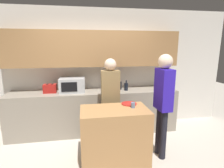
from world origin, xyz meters
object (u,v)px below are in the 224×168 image
toaster (50,88)px  bottle_1 (118,87)px  bottle_3 (126,87)px  person_center (163,97)px  microwave (72,85)px  potted_plant (163,80)px  bottle_2 (120,85)px  plate_on_island (129,104)px  bottle_0 (112,84)px  cup_0 (133,105)px  person_left (110,95)px

toaster → bottle_1: 1.42m
bottle_3 → person_center: bearing=-71.0°
microwave → bottle_3: size_ratio=2.32×
potted_plant → bottle_2: 1.00m
toaster → bottle_1: bottle_1 is taller
potted_plant → plate_on_island: potted_plant is taller
toaster → bottle_0: bottle_0 is taller
bottle_0 → bottle_1: size_ratio=1.29×
bottle_1 → plate_on_island: bottle_1 is taller
bottle_3 → toaster: bearing=178.0°
bottle_0 → cup_0: (0.15, -1.18, -0.10)m
bottle_0 → plate_on_island: (0.14, -0.99, -0.14)m
potted_plant → bottle_3: potted_plant is taller
bottle_0 → person_center: (0.66, -1.17, -0.00)m
cup_0 → person_center: size_ratio=0.05×
potted_plant → bottle_3: (-0.88, -0.06, -0.11)m
microwave → bottle_1: 0.96m
bottle_1 → bottle_2: bearing=62.7°
toaster → bottle_1: bearing=-3.6°
potted_plant → person_center: person_center is taller
bottle_0 → microwave: bearing=-176.0°
bottle_1 → person_left: person_left is taller
toaster → cup_0: 1.84m
bottle_3 → plate_on_island: 0.90m
potted_plant → bottle_3: size_ratio=1.77×
microwave → person_left: size_ratio=0.31×
toaster → person_left: person_left is taller
toaster → cup_0: (1.46, -1.12, -0.07)m
cup_0 → plate_on_island: bearing=94.8°
toaster → person_center: 2.26m
potted_plant → plate_on_island: bearing=-138.1°
bottle_1 → cup_0: bottle_1 is taller
microwave → bottle_3: 1.16m
potted_plant → person_center: (-0.51, -1.11, -0.07)m
person_center → plate_on_island: bearing=69.5°
microwave → cup_0: (1.01, -1.12, -0.13)m
person_left → bottle_2: bearing=-114.2°
microwave → person_left: 0.92m
bottle_1 → bottle_2: 0.17m
bottle_3 → person_left: (-0.43, -0.51, -0.03)m
toaster → bottle_1: size_ratio=1.03×
potted_plant → bottle_0: 1.18m
bottle_1 → potted_plant: bearing=4.7°
person_left → person_center: 0.96m
bottle_3 → cup_0: (-0.15, -1.06, -0.06)m
bottle_2 → plate_on_island: bearing=-92.6°
potted_plant → person_center: bearing=-114.8°
microwave → bottle_2: bearing=3.4°
bottle_0 → bottle_2: (0.18, 0.00, -0.03)m
microwave → bottle_1: size_ratio=2.05×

